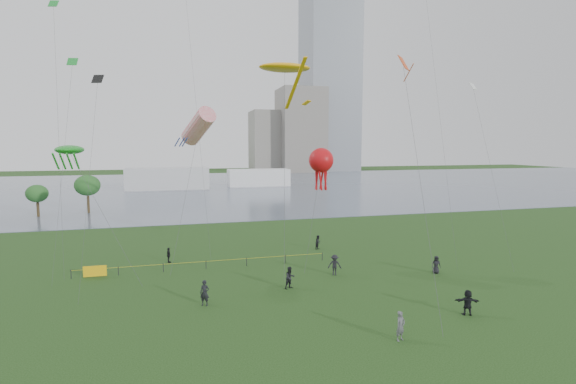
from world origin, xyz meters
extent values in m
plane|color=#163410|center=(0.00, 0.00, 0.00)|extent=(400.00, 400.00, 0.00)
cube|color=slate|center=(0.00, 100.00, 0.02)|extent=(400.00, 120.00, 0.08)
cube|color=slate|center=(62.00, 168.00, 60.00)|extent=(24.00, 24.00, 120.00)
cube|color=slate|center=(46.00, 162.00, 19.00)|extent=(20.00, 20.00, 38.00)
cube|color=gray|center=(32.00, 168.00, 14.00)|extent=(16.00, 18.00, 28.00)
cube|color=silver|center=(-12.00, 95.00, 3.00)|extent=(22.00, 8.00, 6.00)
cube|color=white|center=(14.00, 98.00, 2.50)|extent=(18.00, 7.00, 5.00)
cylinder|color=#3A2D1A|center=(-24.86, 55.94, 1.53)|extent=(0.44, 0.44, 3.06)
ellipsoid|color=#2D6829|center=(-24.86, 55.94, 4.97)|extent=(4.36, 4.36, 3.68)
cylinder|color=#3A2D1A|center=(-32.26, 53.64, 1.23)|extent=(0.44, 0.44, 2.45)
ellipsoid|color=#2D6829|center=(-32.26, 53.64, 3.98)|extent=(3.49, 3.49, 2.94)
cylinder|color=black|center=(-18.74, 15.87, 0.42)|extent=(0.07, 0.07, 0.85)
cylinder|color=black|center=(-14.74, 15.87, 0.42)|extent=(0.07, 0.07, 0.85)
cylinder|color=black|center=(-10.74, 15.87, 0.42)|extent=(0.07, 0.07, 0.85)
cylinder|color=black|center=(-6.74, 15.87, 0.42)|extent=(0.07, 0.07, 0.85)
cylinder|color=black|center=(-2.74, 15.87, 0.42)|extent=(0.07, 0.07, 0.85)
cylinder|color=black|center=(1.26, 15.87, 0.42)|extent=(0.07, 0.07, 0.85)
cylinder|color=black|center=(5.26, 15.87, 0.42)|extent=(0.07, 0.07, 0.85)
cylinder|color=yellow|center=(-6.74, 15.87, 0.75)|extent=(24.00, 0.03, 0.03)
cube|color=yellow|center=(-16.74, 15.87, 0.55)|extent=(2.00, 0.04, 1.00)
imported|color=#56575D|center=(3.88, -2.49, 0.92)|extent=(0.79, 0.65, 1.85)
imported|color=black|center=(-0.26, 8.36, 0.93)|extent=(1.10, 0.98, 1.87)
imported|color=black|center=(4.69, 10.82, 0.97)|extent=(1.42, 1.10, 1.93)
imported|color=black|center=(-10.30, 19.05, 0.79)|extent=(0.58, 0.98, 1.57)
imported|color=black|center=(14.14, 8.90, 0.83)|extent=(0.95, 0.77, 1.67)
imported|color=black|center=(10.50, -0.18, 0.91)|extent=(1.77, 1.11, 1.83)
imported|color=black|center=(-7.44, 6.35, 0.97)|extent=(0.83, 0.69, 1.93)
imported|color=black|center=(6.39, 20.46, 0.83)|extent=(1.02, 0.99, 1.65)
cylinder|color=#3F3F42|center=(1.05, 15.33, 10.17)|extent=(2.57, 9.78, 20.35)
ellipsoid|color=#FFAD0D|center=(2.32, 20.21, 20.34)|extent=(5.66, 3.54, 0.88)
cube|color=#FFAD0D|center=(2.32, 16.01, 17.94)|extent=(0.36, 6.98, 4.09)
cube|color=#FFAD0D|center=(2.32, 12.21, 15.84)|extent=(0.95, 0.95, 0.42)
cylinder|color=#3F3F42|center=(-8.55, 16.77, 6.96)|extent=(3.12, 4.38, 13.93)
cylinder|color=red|center=(-7.01, 18.94, 13.92)|extent=(3.74, 5.17, 3.87)
cylinder|color=#182CA9|center=(-8.41, 17.74, 12.32)|extent=(0.60, 1.13, 0.88)
cylinder|color=#182CA9|center=(-8.68, 18.12, 12.32)|extent=(0.60, 1.13, 0.88)
cylinder|color=#182CA9|center=(-9.13, 17.98, 12.32)|extent=(0.60, 1.13, 0.88)
cylinder|color=#182CA9|center=(-9.13, 17.51, 12.32)|extent=(0.60, 1.13, 0.88)
cylinder|color=#182CA9|center=(-8.68, 17.36, 12.32)|extent=(0.60, 1.13, 0.88)
cylinder|color=#3F3F42|center=(-15.48, 14.77, 5.80)|extent=(6.30, 5.35, 11.62)
ellipsoid|color=#1A9121|center=(-18.62, 17.42, 11.61)|extent=(2.34, 4.22, 0.82)
cylinder|color=#1A9121|center=(-19.42, 15.82, 10.61)|extent=(0.16, 1.79, 1.54)
cylinder|color=#1A9121|center=(-18.87, 15.82, 10.61)|extent=(0.16, 1.79, 1.54)
cylinder|color=#1A9121|center=(-18.32, 15.82, 10.61)|extent=(0.16, 1.79, 1.54)
cylinder|color=#1A9121|center=(-17.77, 15.82, 10.61)|extent=(0.16, 1.79, 1.54)
cylinder|color=#3F3F42|center=(3.26, 13.04, 5.28)|extent=(2.30, 1.99, 10.56)
sphere|color=red|center=(4.40, 14.01, 10.56)|extent=(2.41, 2.41, 2.41)
cylinder|color=red|center=(4.90, 14.01, 8.96)|extent=(0.18, 0.54, 2.60)
cylinder|color=red|center=(4.65, 14.44, 8.96)|extent=(0.49, 0.36, 2.61)
cylinder|color=red|center=(4.15, 14.44, 8.96)|extent=(0.49, 0.36, 2.61)
cylinder|color=red|center=(3.90, 14.01, 8.96)|extent=(0.18, 0.54, 2.60)
cylinder|color=red|center=(4.15, 13.58, 8.96)|extent=(0.49, 0.36, 2.61)
cylinder|color=red|center=(4.65, 13.58, 8.96)|extent=(0.49, 0.36, 2.61)
cylinder|color=#3F3F42|center=(8.64, 3.46, 9.64)|extent=(3.82, 12.47, 19.29)
cube|color=#EF4715|center=(10.54, 9.68, 19.28)|extent=(1.55, 1.55, 1.26)
cylinder|color=#EF4715|center=(10.54, 8.78, 18.28)|extent=(0.08, 1.58, 1.35)
cube|color=#198C2D|center=(-20.72, 23.52, 26.12)|extent=(1.04, 1.00, 0.76)
cube|color=white|center=(21.36, 14.12, 18.23)|extent=(0.97, 0.68, 0.76)
cube|color=black|center=(-15.48, 14.49, 17.59)|extent=(1.05, 0.91, 0.76)
cube|color=#198C2D|center=(-18.41, 19.43, 19.81)|extent=(1.01, 0.76, 0.76)
camera|label=1|loc=(-9.07, -24.48, 11.95)|focal=26.00mm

